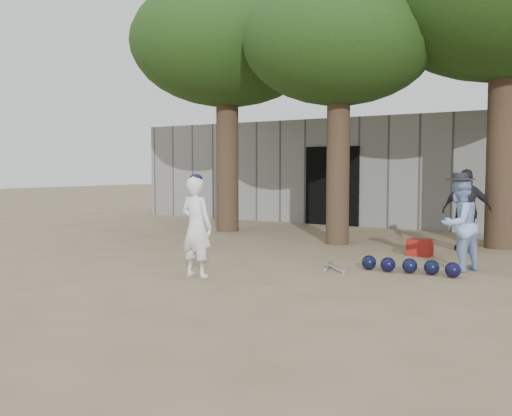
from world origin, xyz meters
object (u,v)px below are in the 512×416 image
Objects in this scene: spectator_dark at (467,210)px; boy_player at (196,227)px; red_bag at (420,248)px; spectator_blue at (459,224)px.

boy_player is at bearing 32.82° from spectator_dark.
red_bag is at bearing 33.78° from spectator_dark.
red_bag is (-0.59, -1.05, -0.64)m from spectator_dark.
spectator_dark is at bearing -116.88° from boy_player.
spectator_blue is 1.69m from red_bag.
boy_player is at bearing -120.25° from red_bag.
spectator_dark reaches higher than red_bag.
red_bag is (2.20, 3.77, -0.59)m from boy_player.
boy_player is 4.40m from red_bag.
boy_player is 5.57m from spectator_dark.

